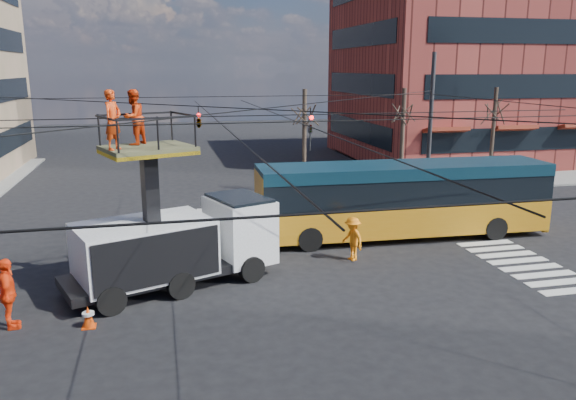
# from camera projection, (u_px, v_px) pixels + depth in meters

# --- Properties ---
(ground) EXTENTS (120.00, 120.00, 0.00)m
(ground) POSITION_uv_depth(u_px,v_px,m) (260.00, 287.00, 18.76)
(ground) COLOR black
(ground) RESTS_ON ground
(sidewalk_ne) EXTENTS (18.00, 18.00, 0.12)m
(sidewalk_ne) POSITION_uv_depth(u_px,v_px,m) (480.00, 162.00, 43.23)
(sidewalk_ne) COLOR slate
(sidewalk_ne) RESTS_ON ground
(crosswalks) EXTENTS (22.40, 22.40, 0.02)m
(crosswalks) POSITION_uv_depth(u_px,v_px,m) (260.00, 287.00, 18.76)
(crosswalks) COLOR silver
(crosswalks) RESTS_ON ground
(building_ne) EXTENTS (20.06, 16.06, 14.00)m
(building_ne) POSITION_uv_depth(u_px,v_px,m) (478.00, 70.00, 44.67)
(building_ne) COLOR maroon
(building_ne) RESTS_ON ground
(overhead_network) EXTENTS (24.24, 24.24, 8.00)m
(overhead_network) POSITION_uv_depth(u_px,v_px,m) (254.00, 159.00, 18.14)
(overhead_network) COLOR #2D2D30
(overhead_network) RESTS_ON ground
(tree_a) EXTENTS (2.00, 2.00, 6.00)m
(tree_a) POSITION_uv_depth(u_px,v_px,m) (304.00, 114.00, 31.59)
(tree_a) COLOR #382B21
(tree_a) RESTS_ON ground
(tree_b) EXTENTS (2.00, 2.00, 6.00)m
(tree_b) POSITION_uv_depth(u_px,v_px,m) (403.00, 112.00, 32.89)
(tree_b) COLOR #382B21
(tree_b) RESTS_ON ground
(tree_c) EXTENTS (2.00, 2.00, 6.00)m
(tree_c) POSITION_uv_depth(u_px,v_px,m) (495.00, 110.00, 34.20)
(tree_c) COLOR #382B21
(tree_c) RESTS_ON ground
(utility_truck) EXTENTS (7.36, 4.62, 6.54)m
(utility_truck) POSITION_uv_depth(u_px,v_px,m) (175.00, 224.00, 18.55)
(utility_truck) COLOR black
(utility_truck) RESTS_ON ground
(city_bus) EXTENTS (12.58, 3.03, 3.20)m
(city_bus) POSITION_uv_depth(u_px,v_px,m) (403.00, 198.00, 23.99)
(city_bus) COLOR #C57C12
(city_bus) RESTS_ON ground
(traffic_cone) EXTENTS (0.36, 0.36, 0.63)m
(traffic_cone) POSITION_uv_depth(u_px,v_px,m) (88.00, 317.00, 15.80)
(traffic_cone) COLOR #FF480A
(traffic_cone) RESTS_ON ground
(worker_ground) EXTENTS (0.75, 1.28, 2.05)m
(worker_ground) POSITION_uv_depth(u_px,v_px,m) (8.00, 294.00, 15.58)
(worker_ground) COLOR #FF3E10
(worker_ground) RESTS_ON ground
(flagger) EXTENTS (0.94, 1.23, 1.69)m
(flagger) POSITION_uv_depth(u_px,v_px,m) (353.00, 239.00, 21.21)
(flagger) COLOR orange
(flagger) RESTS_ON ground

